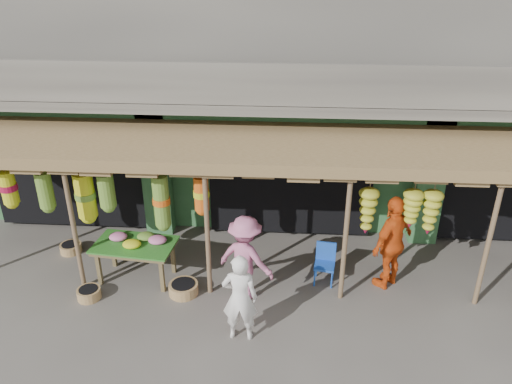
# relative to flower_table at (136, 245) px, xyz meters

# --- Properties ---
(ground) EXTENTS (80.00, 80.00, 0.00)m
(ground) POSITION_rel_flower_table_xyz_m (3.00, -0.18, -0.76)
(ground) COLOR #514C47
(ground) RESTS_ON ground
(building) EXTENTS (16.40, 6.80, 7.00)m
(building) POSITION_rel_flower_table_xyz_m (3.00, 4.69, 2.61)
(building) COLOR gray
(building) RESTS_ON ground
(awning) EXTENTS (14.00, 2.70, 2.79)m
(awning) POSITION_rel_flower_table_xyz_m (2.85, 0.62, 1.81)
(awning) COLOR brown
(awning) RESTS_ON ground
(flower_table) EXTENTS (1.65, 1.08, 0.94)m
(flower_table) POSITION_rel_flower_table_xyz_m (0.00, 0.00, 0.00)
(flower_table) COLOR brown
(flower_table) RESTS_ON ground
(blue_chair) EXTENTS (0.44, 0.45, 0.82)m
(blue_chair) POSITION_rel_flower_table_xyz_m (3.71, 0.17, -0.30)
(blue_chair) COLOR #1B4CB4
(blue_chair) RESTS_ON ground
(basket_left) EXTENTS (0.59, 0.59, 0.19)m
(basket_left) POSITION_rel_flower_table_xyz_m (-1.76, 0.82, -0.66)
(basket_left) COLOR olive
(basket_left) RESTS_ON ground
(basket_mid) EXTENTS (0.74, 0.74, 0.22)m
(basket_mid) POSITION_rel_flower_table_xyz_m (1.00, -0.46, -0.65)
(basket_mid) COLOR olive
(basket_mid) RESTS_ON ground
(basket_right) EXTENTS (0.49, 0.49, 0.20)m
(basket_right) POSITION_rel_flower_table_xyz_m (-0.76, -0.73, -0.65)
(basket_right) COLOR #A3724C
(basket_right) RESTS_ON ground
(person_front) EXTENTS (0.59, 0.39, 1.63)m
(person_front) POSITION_rel_flower_table_xyz_m (2.20, -1.57, 0.06)
(person_front) COLOR white
(person_front) RESTS_ON ground
(person_vendor) EXTENTS (1.13, 1.13, 1.92)m
(person_vendor) POSITION_rel_flower_table_xyz_m (4.95, 0.12, 0.20)
(person_vendor) COLOR #DE5114
(person_vendor) RESTS_ON ground
(person_shopper) EXTENTS (1.26, 1.02, 1.70)m
(person_shopper) POSITION_rel_flower_table_xyz_m (2.20, -0.46, 0.09)
(person_shopper) COLOR #C3678E
(person_shopper) RESTS_ON ground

